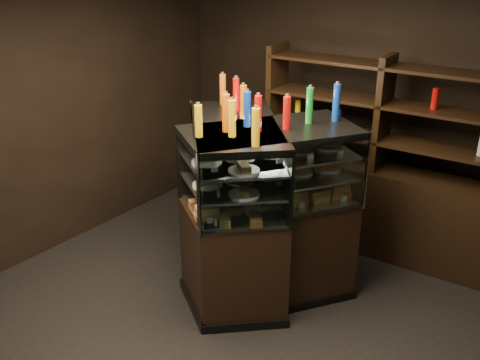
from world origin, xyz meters
name	(u,v)px	position (x,y,z in m)	size (l,w,h in m)	color
ground	(241,347)	(0.00, 0.00, 0.00)	(5.00, 5.00, 0.00)	black
room_shell	(241,108)	(0.00, 0.00, 1.94)	(5.02, 5.02, 3.01)	black
display_case	(252,238)	(-0.41, 0.72, 0.52)	(1.78, 1.60, 1.57)	black
food_display	(252,169)	(-0.41, 0.71, 1.19)	(1.29, 1.18, 0.48)	#C18A45
bottles_top	(253,109)	(-0.41, 0.72, 1.71)	(1.11, 1.04, 0.30)	silver
back_shelving	(374,194)	(0.15, 2.05, 0.61)	(2.39, 0.57, 2.00)	black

